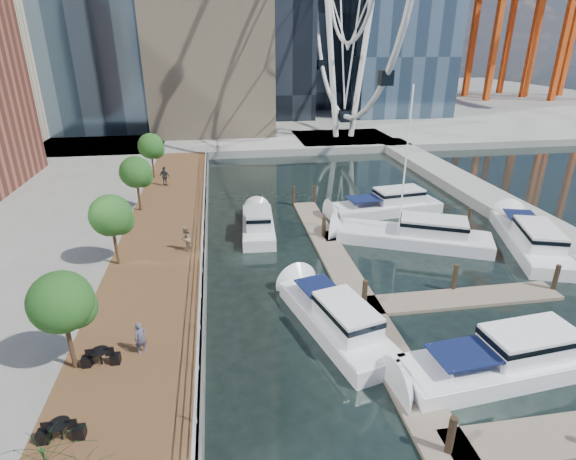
# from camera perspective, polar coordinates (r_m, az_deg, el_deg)

# --- Properties ---
(ground) EXTENTS (520.00, 520.00, 0.00)m
(ground) POSITION_cam_1_polar(r_m,az_deg,el_deg) (19.73, 8.29, -23.09)
(ground) COLOR black
(ground) RESTS_ON ground
(boardwalk) EXTENTS (6.00, 60.00, 1.00)m
(boardwalk) POSITION_cam_1_polar(r_m,az_deg,el_deg) (31.40, -15.98, -3.80)
(boardwalk) COLOR brown
(boardwalk) RESTS_ON ground
(seawall) EXTENTS (0.25, 60.00, 1.00)m
(seawall) POSITION_cam_1_polar(r_m,az_deg,el_deg) (31.13, -10.50, -3.50)
(seawall) COLOR #595954
(seawall) RESTS_ON ground
(land_far) EXTENTS (200.00, 114.00, 1.00)m
(land_far) POSITION_cam_1_polar(r_m,az_deg,el_deg) (115.88, -6.91, 15.91)
(land_far) COLOR gray
(land_far) RESTS_ON ground
(breakwater) EXTENTS (4.00, 60.00, 1.00)m
(breakwater) POSITION_cam_1_polar(r_m,az_deg,el_deg) (43.40, 26.32, 2.11)
(breakwater) COLOR gray
(breakwater) RESTS_ON ground
(pier) EXTENTS (14.00, 12.00, 1.00)m
(pier) POSITION_cam_1_polar(r_m,az_deg,el_deg) (68.97, 7.03, 11.27)
(pier) COLOR gray
(pier) RESTS_ON ground
(railing) EXTENTS (0.10, 60.00, 1.05)m
(railing) POSITION_cam_1_polar(r_m,az_deg,el_deg) (30.70, -10.82, -1.79)
(railing) COLOR white
(railing) RESTS_ON boardwalk
(floating_docks) EXTENTS (16.00, 34.00, 2.60)m
(floating_docks) POSITION_cam_1_polar(r_m,az_deg,el_deg) (29.55, 17.66, -5.78)
(floating_docks) COLOR #6D6051
(floating_docks) RESTS_ON ground
(port_cranes) EXTENTS (40.00, 52.00, 38.00)m
(port_cranes) POSITION_cam_1_polar(r_m,az_deg,el_deg) (130.68, 26.94, 23.18)
(port_cranes) COLOR #D84C14
(port_cranes) RESTS_ON ground
(street_trees) EXTENTS (2.60, 42.60, 4.60)m
(street_trees) POSITION_cam_1_polar(r_m,az_deg,el_deg) (29.47, -21.59, 1.71)
(street_trees) COLOR #3F2B1C
(street_trees) RESTS_ON ground
(yacht_foreground) EXTENTS (10.99, 3.89, 2.15)m
(yacht_foreground) POSITION_cam_1_polar(r_m,az_deg,el_deg) (23.82, 25.45, -16.09)
(yacht_foreground) COLOR white
(yacht_foreground) RESTS_ON ground
(pedestrian_near) EXTENTS (0.68, 0.60, 1.56)m
(pedestrian_near) POSITION_cam_1_polar(r_m,az_deg,el_deg) (21.81, -18.21, -12.90)
(pedestrian_near) COLOR #4F506A
(pedestrian_near) RESTS_ON boardwalk
(pedestrian_mid) EXTENTS (0.80, 0.95, 1.73)m
(pedestrian_mid) POSITION_cam_1_polar(r_m,az_deg,el_deg) (30.92, -12.88, -1.10)
(pedestrian_mid) COLOR #7F6F57
(pedestrian_mid) RESTS_ON boardwalk
(pedestrian_far) EXTENTS (1.20, 0.96, 1.91)m
(pedestrian_far) POSITION_cam_1_polar(r_m,az_deg,el_deg) (45.78, -15.37, 6.61)
(pedestrian_far) COLOR #31363D
(pedestrian_far) RESTS_ON boardwalk
(moored_yachts) EXTENTS (24.36, 36.17, 11.50)m
(moored_yachts) POSITION_cam_1_polar(r_m,az_deg,el_deg) (33.23, 16.06, -3.25)
(moored_yachts) COLOR silver
(moored_yachts) RESTS_ON ground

